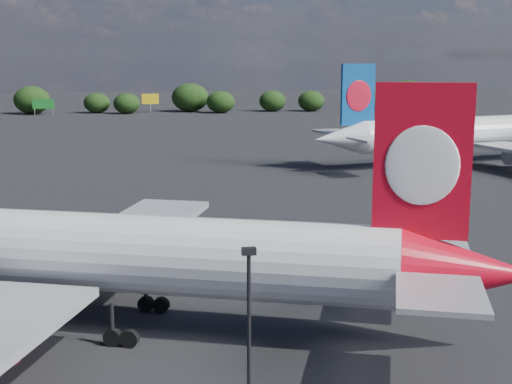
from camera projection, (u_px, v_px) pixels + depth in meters
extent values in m
plane|color=black|center=(74.00, 187.00, 91.87)|extent=(500.00, 500.00, 0.00)
cylinder|color=silver|center=(99.00, 252.00, 44.02)|extent=(36.02, 17.22, 4.82)
cone|color=red|center=(470.00, 272.00, 39.87)|extent=(8.90, 7.19, 4.82)
cube|color=red|center=(422.00, 162.00, 39.25)|extent=(5.14, 2.29, 8.67)
ellipsoid|color=white|center=(422.00, 166.00, 39.00)|extent=(3.86, 1.58, 4.43)
ellipsoid|color=white|center=(422.00, 164.00, 39.56)|extent=(3.86, 1.58, 4.43)
cube|color=#A4A6AC|center=(441.00, 294.00, 35.05)|extent=(6.07, 6.93, 0.29)
cube|color=#A4A6AC|center=(431.00, 240.00, 45.27)|extent=(6.07, 6.93, 0.29)
cube|color=#A4A6AC|center=(140.00, 227.00, 56.75)|extent=(12.56, 20.25, 0.53)
cylinder|color=red|center=(93.00, 258.00, 52.70)|extent=(5.42, 4.11, 2.60)
cube|color=#A4A6AC|center=(93.00, 249.00, 52.57)|extent=(2.09, 1.01, 1.16)
cylinder|color=black|center=(112.00, 322.00, 41.51)|extent=(0.35, 0.35, 2.41)
cylinder|color=black|center=(113.00, 337.00, 41.68)|extent=(1.14, 0.77, 1.06)
cylinder|color=black|center=(130.00, 339.00, 41.48)|extent=(1.14, 0.77, 1.06)
cylinder|color=black|center=(146.00, 291.00, 47.08)|extent=(0.35, 0.35, 2.41)
cylinder|color=black|center=(146.00, 304.00, 47.26)|extent=(1.14, 0.77, 1.06)
cylinder|color=black|center=(161.00, 305.00, 47.06)|extent=(1.14, 0.77, 1.06)
cylinder|color=silver|center=(466.00, 132.00, 111.44)|extent=(37.38, 13.08, 4.90)
cone|color=silver|center=(339.00, 139.00, 103.08)|extent=(8.73, 6.52, 4.90)
cube|color=#0C478D|center=(358.00, 95.00, 102.99)|extent=(5.36, 1.68, 8.82)
ellipsoid|color=red|center=(359.00, 96.00, 102.75)|extent=(4.05, 1.11, 4.51)
ellipsoid|color=red|center=(357.00, 96.00, 103.29)|extent=(4.05, 1.11, 4.51)
cube|color=#A4A6AC|center=(370.00, 139.00, 98.84)|extent=(5.61, 6.71, 0.29)
cube|color=#A4A6AC|center=(333.00, 132.00, 108.63)|extent=(5.61, 6.71, 0.29)
cube|color=#A4A6AC|center=(427.00, 134.00, 124.04)|extent=(10.58, 20.52, 0.54)
cylinder|color=#A4A6AC|center=(454.00, 144.00, 120.55)|extent=(5.36, 3.67, 2.64)
cube|color=#A4A6AC|center=(454.00, 139.00, 120.42)|extent=(2.17, 0.77, 1.18)
cylinder|color=black|center=(467.00, 157.00, 108.69)|extent=(0.33, 0.33, 2.45)
cylinder|color=black|center=(466.00, 163.00, 108.86)|extent=(1.15, 0.67, 1.08)
cylinder|color=black|center=(460.00, 163.00, 108.46)|extent=(1.15, 0.67, 1.08)
cylinder|color=black|center=(443.00, 152.00, 114.03)|extent=(0.33, 0.33, 2.45)
cylinder|color=black|center=(443.00, 158.00, 114.21)|extent=(1.15, 0.67, 1.08)
cylinder|color=black|center=(437.00, 158.00, 113.81)|extent=(1.15, 0.67, 1.08)
cylinder|color=black|center=(249.00, 370.00, 27.87)|extent=(0.16, 0.16, 9.32)
cube|color=black|center=(249.00, 251.00, 26.96)|extent=(0.55, 0.30, 0.28)
cube|color=#156C22|center=(43.00, 104.00, 200.83)|extent=(6.00, 0.30, 2.60)
cylinder|color=#92959A|center=(35.00, 112.00, 200.85)|extent=(0.20, 0.20, 2.00)
cylinder|color=#92959A|center=(53.00, 112.00, 201.64)|extent=(0.20, 0.20, 2.00)
cube|color=yellow|center=(150.00, 99.00, 211.25)|extent=(5.00, 0.30, 3.00)
cylinder|color=#92959A|center=(151.00, 108.00, 211.77)|extent=(0.30, 0.30, 2.50)
ellipsoid|color=black|center=(32.00, 100.00, 205.86)|extent=(10.42, 8.82, 8.02)
ellipsoid|color=black|center=(97.00, 103.00, 209.63)|extent=(7.69, 6.50, 5.91)
ellipsoid|color=black|center=(127.00, 103.00, 206.80)|extent=(7.71, 6.53, 5.93)
ellipsoid|color=black|center=(190.00, 97.00, 214.14)|extent=(11.08, 9.38, 8.52)
ellipsoid|color=black|center=(221.00, 102.00, 209.61)|extent=(8.43, 7.13, 6.48)
ellipsoid|color=black|center=(272.00, 101.00, 215.61)|extent=(8.12, 6.87, 6.25)
ellipsoid|color=black|center=(311.00, 101.00, 215.88)|extent=(8.07, 6.83, 6.21)
ellipsoid|color=black|center=(371.00, 98.00, 216.75)|extent=(9.87, 8.35, 7.59)
ellipsoid|color=black|center=(408.00, 95.00, 222.53)|extent=(11.83, 10.01, 9.10)
ellipsoid|color=black|center=(443.00, 97.00, 227.27)|extent=(9.30, 7.87, 7.15)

